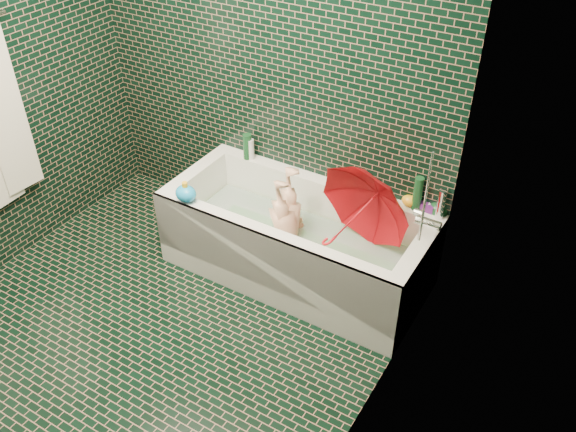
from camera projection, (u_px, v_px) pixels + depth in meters
The scene contains 18 objects.
floor at pixel (143, 344), 3.59m from camera, with size 2.80×2.80×0.00m, color black.
wall_back at pixel (267, 62), 3.81m from camera, with size 2.80×2.80×0.00m, color black.
wall_right at pixel (356, 255), 2.31m from camera, with size 2.80×2.80×0.00m, color black.
bathtub at pixel (296, 248), 3.97m from camera, with size 1.70×0.75×0.55m.
bath_mat at pixel (297, 253), 4.02m from camera, with size 1.35×0.47×0.01m, color green.
water at pixel (297, 236), 3.93m from camera, with size 1.48×0.53×0.00m, color silver.
faucet at pixel (426, 216), 3.31m from camera, with size 0.18×0.19×0.55m.
child at pixel (288, 235), 3.93m from camera, with size 0.32×0.21×0.88m, color #F1B796.
umbrella at pixel (355, 217), 3.63m from camera, with size 0.60×0.60×0.53m, color red.
soap_bottle_a at pixel (428, 213), 3.71m from camera, with size 0.10×0.10×0.25m, color white.
soap_bottle_b at pixel (425, 212), 3.72m from camera, with size 0.09×0.10×0.21m, color #581E73.
soap_bottle_c at pixel (433, 215), 3.69m from camera, with size 0.14×0.14×0.17m, color #134320.
bottle_right_tall at pixel (418, 194), 3.68m from camera, with size 0.06×0.06×0.22m, color #134320.
bottle_right_pump at pixel (441, 204), 3.62m from camera, with size 0.05×0.05×0.20m, color silver.
bottle_left_tall at pixel (247, 147), 4.18m from camera, with size 0.06×0.06×0.18m, color #134320.
bottle_left_short at pixel (250, 149), 4.19m from camera, with size 0.05×0.05×0.15m, color white.
rubber_duck at pixel (411, 200), 3.74m from camera, with size 0.13×0.10×0.10m.
bath_toy at pixel (186, 193), 3.78m from camera, with size 0.16×0.14×0.14m.
Camera 1 is at (1.99, -1.65, 2.74)m, focal length 38.00 mm.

